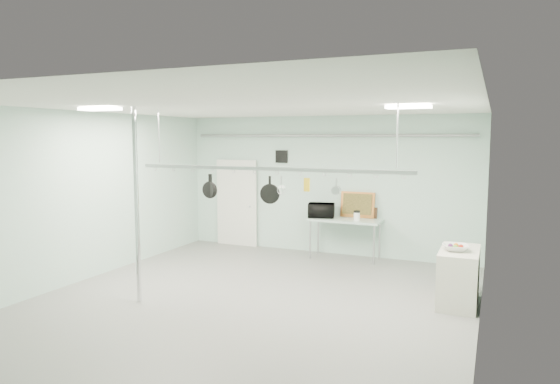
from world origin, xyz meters
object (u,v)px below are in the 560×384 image
at_px(fruit_bowl, 456,248).
at_px(skillet_left, 210,186).
at_px(side_cabinet, 459,277).
at_px(pot_rack, 266,167).
at_px(skillet_right, 270,190).
at_px(prep_table, 345,222).
at_px(coffee_canister, 357,217).
at_px(chrome_pole, 137,206).
at_px(skillet_mid, 211,185).
at_px(microwave, 321,210).

height_order(fruit_bowl, skillet_left, skillet_left).
relative_size(side_cabinet, fruit_bowl, 2.91).
distance_m(pot_rack, skillet_left, 1.12).
bearing_deg(skillet_right, fruit_bowl, 7.99).
bearing_deg(fruit_bowl, skillet_right, -160.70).
bearing_deg(prep_table, fruit_bowl, -42.82).
height_order(skillet_left, skillet_right, same).
bearing_deg(skillet_left, prep_table, 66.59).
bearing_deg(pot_rack, skillet_right, 0.00).
xyz_separation_m(pot_rack, skillet_left, (-1.07, 0.00, -0.34)).
xyz_separation_m(prep_table, coffee_canister, (0.30, -0.16, 0.17)).
bearing_deg(skillet_left, skillet_right, 0.55).
height_order(prep_table, coffee_canister, coffee_canister).
height_order(chrome_pole, prep_table, chrome_pole).
bearing_deg(side_cabinet, fruit_bowl, -117.00).
xyz_separation_m(chrome_pole, prep_table, (2.30, 4.20, -0.77)).
xyz_separation_m(prep_table, pot_rack, (-0.40, -3.30, 1.40)).
bearing_deg(skillet_mid, side_cabinet, 46.33).
bearing_deg(skillet_right, skillet_left, 168.69).
distance_m(skillet_mid, skillet_right, 1.11).
xyz_separation_m(chrome_pole, pot_rack, (1.90, 0.90, 0.63)).
distance_m(chrome_pole, pot_rack, 2.19).
relative_size(chrome_pole, skillet_mid, 8.19).
relative_size(side_cabinet, skillet_left, 3.00).
bearing_deg(microwave, prep_table, 167.21).
height_order(prep_table, skillet_mid, skillet_mid).
bearing_deg(skillet_left, coffee_canister, 61.16).
bearing_deg(side_cabinet, skillet_right, -159.10).
relative_size(skillet_mid, skillet_right, 0.87).
relative_size(side_cabinet, skillet_right, 2.67).
height_order(chrome_pole, side_cabinet, chrome_pole).
bearing_deg(prep_table, chrome_pole, -118.71).
xyz_separation_m(prep_table, side_cabinet, (2.55, -2.20, -0.38)).
xyz_separation_m(side_cabinet, coffee_canister, (-2.25, 2.04, 0.55)).
height_order(skillet_left, skillet_mid, same).
bearing_deg(prep_table, side_cabinet, -40.79).
bearing_deg(chrome_pole, prep_table, 61.29).
height_order(side_cabinet, coffee_canister, coffee_canister).
xyz_separation_m(prep_table, skillet_left, (-1.47, -3.30, 1.05)).
xyz_separation_m(chrome_pole, side_cabinet, (4.85, 2.00, -1.15)).
relative_size(microwave, fruit_bowl, 1.41).
bearing_deg(fruit_bowl, side_cabinet, 63.00).
xyz_separation_m(skillet_mid, skillet_right, (1.11, 0.00, -0.03)).
distance_m(pot_rack, fruit_bowl, 3.31).
distance_m(chrome_pole, side_cabinet, 5.37).
distance_m(microwave, skillet_left, 3.51).
distance_m(chrome_pole, microwave, 4.57).
distance_m(skillet_left, skillet_mid, 0.03).
bearing_deg(prep_table, skillet_right, -95.73).
bearing_deg(skillet_left, side_cabinet, 15.87).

